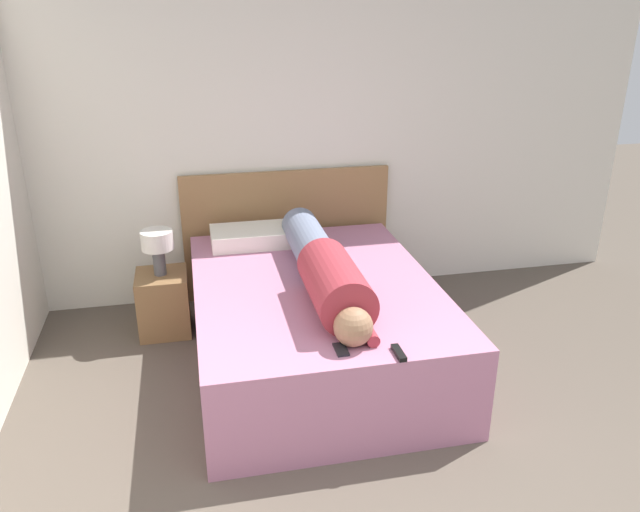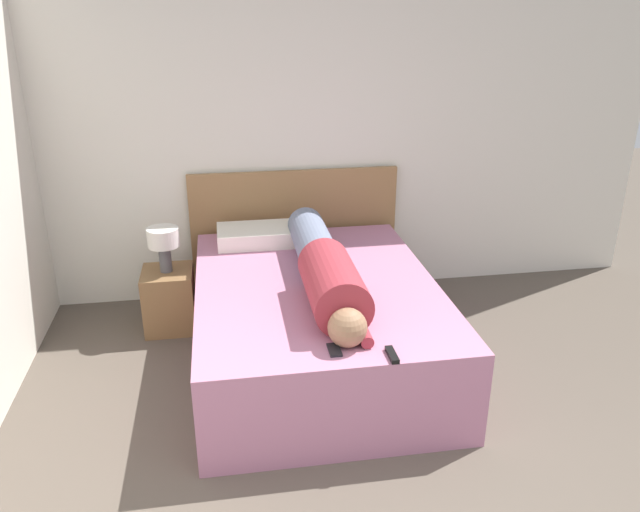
# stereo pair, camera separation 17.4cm
# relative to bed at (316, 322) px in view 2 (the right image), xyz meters

# --- Properties ---
(wall_back) EXTENTS (5.44, 0.06, 2.60)m
(wall_back) POSITION_rel_bed_xyz_m (0.21, 1.18, 1.01)
(wall_back) COLOR silver
(wall_back) RESTS_ON ground_plane
(bed) EXTENTS (1.54, 2.06, 0.58)m
(bed) POSITION_rel_bed_xyz_m (0.00, 0.00, 0.00)
(bed) COLOR #B2708E
(bed) RESTS_ON ground_plane
(headboard) EXTENTS (1.66, 0.04, 1.04)m
(headboard) POSITION_rel_bed_xyz_m (-0.00, 1.11, 0.23)
(headboard) COLOR olive
(headboard) RESTS_ON ground_plane
(nightstand) EXTENTS (0.36, 0.38, 0.46)m
(nightstand) POSITION_rel_bed_xyz_m (-1.00, 0.64, -0.06)
(nightstand) COLOR brown
(nightstand) RESTS_ON ground_plane
(table_lamp) EXTENTS (0.22, 0.22, 0.33)m
(table_lamp) POSITION_rel_bed_xyz_m (-1.00, 0.64, 0.40)
(table_lamp) COLOR #4C4C51
(table_lamp) RESTS_ON nightstand
(person_lying) EXTENTS (0.33, 1.69, 0.33)m
(person_lying) POSITION_rel_bed_xyz_m (0.04, -0.12, 0.44)
(person_lying) COLOR #936B4C
(person_lying) RESTS_ON bed
(pillow_near_headboard) EXTENTS (0.59, 0.36, 0.12)m
(pillow_near_headboard) POSITION_rel_bed_xyz_m (-0.33, 0.78, 0.35)
(pillow_near_headboard) COLOR silver
(pillow_near_headboard) RESTS_ON bed
(tv_remote) EXTENTS (0.04, 0.15, 0.02)m
(tv_remote) POSITION_rel_bed_xyz_m (0.24, -0.96, 0.30)
(tv_remote) COLOR black
(tv_remote) RESTS_ON bed
(cell_phone) EXTENTS (0.06, 0.13, 0.01)m
(cell_phone) POSITION_rel_bed_xyz_m (-0.04, -0.85, 0.30)
(cell_phone) COLOR black
(cell_phone) RESTS_ON bed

